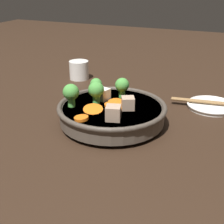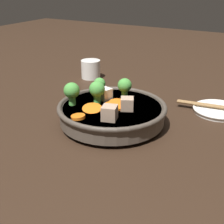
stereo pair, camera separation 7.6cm
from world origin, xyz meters
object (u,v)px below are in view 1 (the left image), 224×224
(side_saucer, at_px, (211,106))
(chopsticks_pair, at_px, (212,102))
(tea_cup, at_px, (79,70))
(stirfry_bowl, at_px, (111,111))

(side_saucer, height_order, chopsticks_pair, chopsticks_pair)
(tea_cup, bearing_deg, side_saucer, -10.69)
(side_saucer, bearing_deg, stirfry_bowl, -136.58)
(side_saucer, relative_size, chopsticks_pair, 0.60)
(stirfry_bowl, xyz_separation_m, tea_cup, (-0.25, 0.29, -0.00))
(chopsticks_pair, bearing_deg, stirfry_bowl, -136.58)
(tea_cup, relative_size, chopsticks_pair, 0.31)
(side_saucer, xyz_separation_m, chopsticks_pair, (0.00, 0.00, 0.01))
(stirfry_bowl, height_order, tea_cup, stirfry_bowl)
(side_saucer, distance_m, tea_cup, 0.48)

